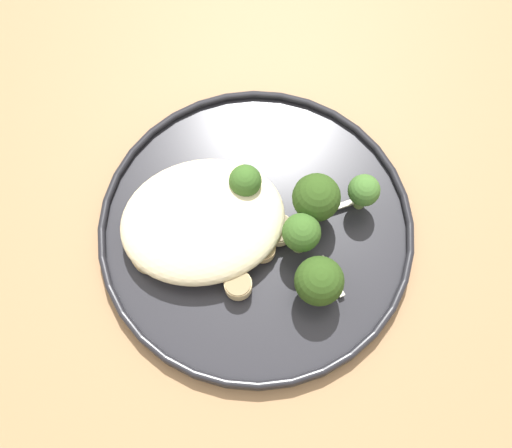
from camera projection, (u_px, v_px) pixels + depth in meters
The scene contains 18 objects.
ground at pixel (235, 340), 1.28m from camera, with size 6.00×6.00×0.00m, color #2D2B28.
wooden_dining_table at pixel (216, 229), 0.66m from camera, with size 1.40×1.00×0.74m.
dinner_plate at pixel (256, 228), 0.56m from camera, with size 0.29×0.29×0.02m.
noodle_bed at pixel (203, 220), 0.55m from camera, with size 0.15×0.12×0.04m.
seared_scallop_center_golden at pixel (150, 255), 0.54m from camera, with size 0.03×0.03×0.01m.
seared_scallop_large_seared at pixel (224, 256), 0.54m from camera, with size 0.02×0.02×0.01m.
seared_scallop_half_hidden at pixel (201, 222), 0.55m from camera, with size 0.03×0.03×0.02m.
seared_scallop_tilted_round at pixel (233, 212), 0.56m from camera, with size 0.03×0.03×0.01m.
seared_scallop_on_noodles at pixel (279, 230), 0.55m from camera, with size 0.03×0.03×0.01m.
seared_scallop_right_edge at pixel (263, 249), 0.55m from camera, with size 0.02×0.02×0.01m.
seared_scallop_left_edge at pixel (238, 285), 0.53m from camera, with size 0.02×0.02×0.02m.
broccoli_floret_near_rim at pixel (316, 198), 0.53m from camera, with size 0.04×0.04×0.06m.
broccoli_floret_rear_charred at pixel (319, 281), 0.51m from camera, with size 0.04×0.04×0.05m.
broccoli_floret_left_leaning at pixel (301, 233), 0.53m from camera, with size 0.03×0.03×0.05m.
broccoli_floret_right_tilted at pixel (245, 183), 0.54m from camera, with size 0.03×0.03×0.05m.
broccoli_floret_beside_noodles at pixel (364, 191), 0.54m from camera, with size 0.03×0.03×0.05m.
onion_sliver_long_sliver at pixel (339, 206), 0.57m from camera, with size 0.05×0.01×0.00m, color silver.
onion_sliver_pale_crescent at pixel (332, 276), 0.54m from camera, with size 0.04×0.01×0.00m, color silver.
Camera 1 is at (0.01, 0.24, 1.28)m, focal length 42.95 mm.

